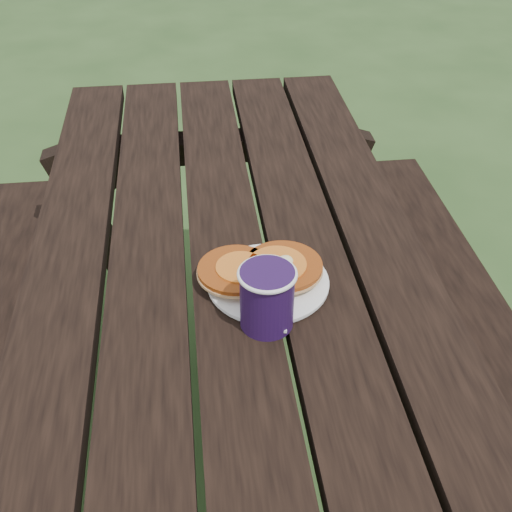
{
  "coord_description": "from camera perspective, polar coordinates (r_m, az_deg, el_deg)",
  "views": [
    {
      "loc": [
        -0.06,
        -0.89,
        1.49
      ],
      "look_at": [
        0.04,
        -0.01,
        0.8
      ],
      "focal_mm": 45.0,
      "sensor_mm": 36.0,
      "label": 1
    }
  ],
  "objects": [
    {
      "name": "knife",
      "position": [
        1.1,
        2.18,
        -3.49
      ],
      "size": [
        0.05,
        0.18,
        0.0
      ],
      "primitive_type": "cube",
      "rotation": [
        0.0,
        0.0,
        -0.14
      ],
      "color": "white",
      "rests_on": "plate"
    },
    {
      "name": "plate",
      "position": [
        1.14,
        1.08,
        -2.4
      ],
      "size": [
        0.24,
        0.24,
        0.01
      ],
      "primitive_type": "cylinder",
      "rotation": [
        0.0,
        0.0,
        0.15
      ],
      "color": "white",
      "rests_on": "picnic_table"
    },
    {
      "name": "pancake_stack",
      "position": [
        1.13,
        0.46,
        -1.23
      ],
      "size": [
        0.22,
        0.14,
        0.04
      ],
      "rotation": [
        0.0,
        0.0,
        0.28
      ],
      "color": "#9A4211",
      "rests_on": "plate"
    },
    {
      "name": "picnic_table",
      "position": [
        1.43,
        -1.86,
        -13.8
      ],
      "size": [
        1.36,
        1.8,
        0.75
      ],
      "color": "black",
      "rests_on": "ground"
    },
    {
      "name": "ground",
      "position": [
        1.73,
        -1.6,
        -21.36
      ],
      "size": [
        60.0,
        60.0,
        0.0
      ],
      "primitive_type": "plane",
      "color": "#28421C",
      "rests_on": "ground"
    },
    {
      "name": "coffee_cup",
      "position": [
        1.03,
        0.98,
        -3.49
      ],
      "size": [
        0.1,
        0.1,
        0.11
      ],
      "rotation": [
        0.0,
        0.0,
        0.11
      ],
      "color": "#250F3D",
      "rests_on": "picnic_table"
    },
    {
      "name": "fork",
      "position": [
        1.08,
        0.43,
        -3.96
      ],
      "size": [
        0.11,
        0.15,
        0.01
      ],
      "primitive_type": null,
      "rotation": [
        0.0,
        0.0,
        0.55
      ],
      "color": "white",
      "rests_on": "plate"
    }
  ]
}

